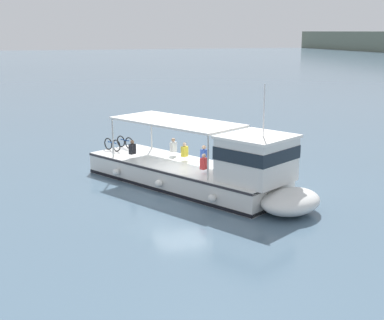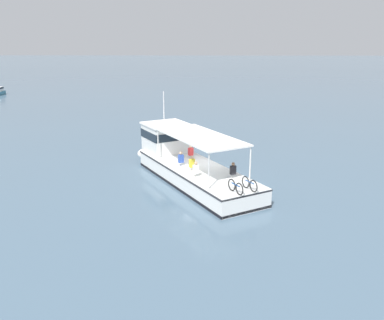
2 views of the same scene
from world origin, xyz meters
name	(u,v)px [view 2 (image 2 of 2)]	position (x,y,z in m)	size (l,w,h in m)	color
ground_plane	(203,179)	(0.00, 0.00, 0.00)	(400.00, 400.00, 0.00)	slate
ferry_main	(185,162)	(0.45, 1.20, 1.02)	(12.53, 9.08, 5.32)	white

